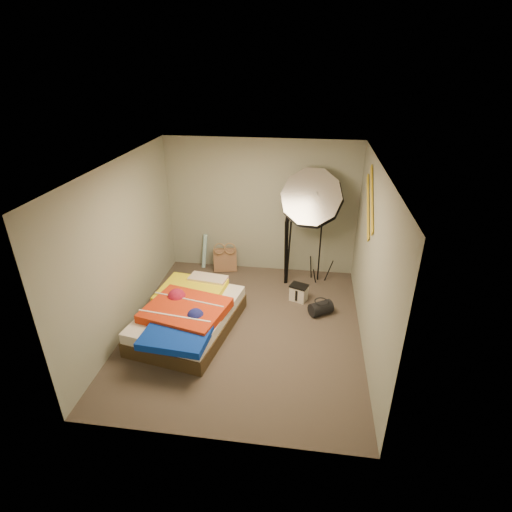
% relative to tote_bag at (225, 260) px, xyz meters
% --- Properties ---
extents(floor, '(4.00, 4.00, 0.00)m').
position_rel_tote_bag_xyz_m(floor, '(0.67, -1.80, -0.22)').
color(floor, brown).
rests_on(floor, ground).
extents(ceiling, '(4.00, 4.00, 0.00)m').
position_rel_tote_bag_xyz_m(ceiling, '(0.67, -1.80, 2.28)').
color(ceiling, silver).
rests_on(ceiling, wall_back).
extents(wall_back, '(3.50, 0.00, 3.50)m').
position_rel_tote_bag_xyz_m(wall_back, '(0.67, 0.20, 1.03)').
color(wall_back, gray).
rests_on(wall_back, floor).
extents(wall_front, '(3.50, 0.00, 3.50)m').
position_rel_tote_bag_xyz_m(wall_front, '(0.67, -3.80, 1.03)').
color(wall_front, gray).
rests_on(wall_front, floor).
extents(wall_left, '(0.00, 4.00, 4.00)m').
position_rel_tote_bag_xyz_m(wall_left, '(-1.08, -1.80, 1.03)').
color(wall_left, gray).
rests_on(wall_left, floor).
extents(wall_right, '(0.00, 4.00, 4.00)m').
position_rel_tote_bag_xyz_m(wall_right, '(2.42, -1.80, 1.03)').
color(wall_right, gray).
rests_on(wall_right, floor).
extents(tote_bag, '(0.47, 0.28, 0.45)m').
position_rel_tote_bag_xyz_m(tote_bag, '(0.00, 0.00, 0.00)').
color(tote_bag, '#AB7B5A').
rests_on(tote_bag, floor).
extents(wrapping_roll, '(0.15, 0.21, 0.67)m').
position_rel_tote_bag_xyz_m(wrapping_roll, '(-0.43, 0.10, 0.11)').
color(wrapping_roll, '#5DC1D6').
rests_on(wrapping_roll, floor).
extents(camera_case, '(0.32, 0.27, 0.27)m').
position_rel_tote_bag_xyz_m(camera_case, '(1.45, -0.88, -0.09)').
color(camera_case, silver).
rests_on(camera_case, floor).
extents(duffel_bag, '(0.43, 0.38, 0.22)m').
position_rel_tote_bag_xyz_m(duffel_bag, '(1.82, -1.25, -0.11)').
color(duffel_bag, black).
rests_on(duffel_bag, floor).
extents(wall_stripe_upper, '(0.02, 0.91, 0.78)m').
position_rel_tote_bag_xyz_m(wall_stripe_upper, '(2.40, -1.20, 1.73)').
color(wall_stripe_upper, gold).
rests_on(wall_stripe_upper, wall_right).
extents(wall_stripe_lower, '(0.02, 0.91, 0.78)m').
position_rel_tote_bag_xyz_m(wall_stripe_lower, '(2.40, -0.95, 1.53)').
color(wall_stripe_lower, gold).
rests_on(wall_stripe_lower, wall_right).
extents(bed, '(1.52, 2.03, 0.52)m').
position_rel_tote_bag_xyz_m(bed, '(-0.15, -1.94, 0.04)').
color(bed, '#46341F').
rests_on(bed, floor).
extents(photo_umbrella, '(1.36, 1.05, 2.22)m').
position_rel_tote_bag_xyz_m(photo_umbrella, '(1.58, -0.23, 1.37)').
color(photo_umbrella, black).
rests_on(photo_umbrella, floor).
extents(camera_tripod, '(0.08, 0.08, 1.36)m').
position_rel_tote_bag_xyz_m(camera_tripod, '(1.20, -0.33, 0.56)').
color(camera_tripod, black).
rests_on(camera_tripod, floor).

